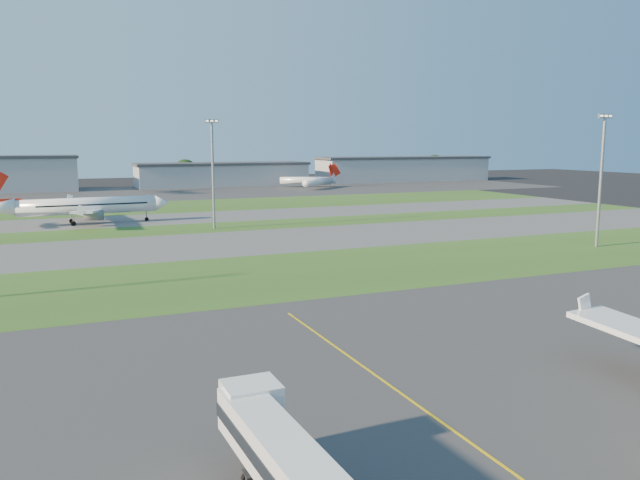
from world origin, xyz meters
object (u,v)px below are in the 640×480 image
mini_jet_near (319,181)px  mini_jet_far (308,180)px  light_mast_centre (213,166)px  airliner_taxiing (86,206)px  light_mast_east (601,172)px

mini_jet_near → mini_jet_far: same height
mini_jet_far → light_mast_centre: 145.64m
airliner_taxiing → mini_jet_far: airliner_taxiing is taller
light_mast_centre → light_mast_east: size_ratio=1.00×
mini_jet_far → light_mast_east: size_ratio=1.08×
mini_jet_near → light_mast_east: size_ratio=0.88×
airliner_taxiing → light_mast_east: size_ratio=1.60×
mini_jet_far → airliner_taxiing: bearing=-117.6°
airliner_taxiing → mini_jet_far: bearing=-137.3°
light_mast_centre → light_mast_east: bearing=-41.6°
mini_jet_far → mini_jet_near: bearing=-71.4°
airliner_taxiing → light_mast_centre: light_mast_centre is taller
light_mast_east → airliner_taxiing: bearing=139.5°
light_mast_east → light_mast_centre: bearing=138.4°
mini_jet_near → light_mast_centre: (-75.23, -112.41, 11.53)m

